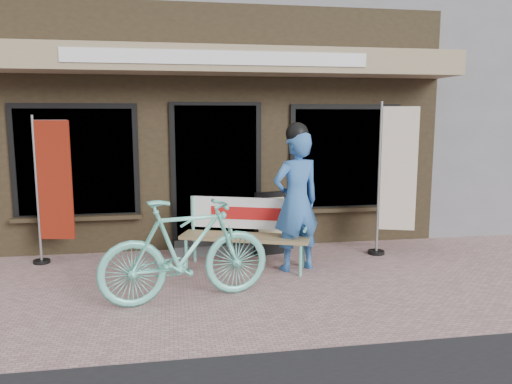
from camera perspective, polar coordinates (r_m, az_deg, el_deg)
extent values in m
plane|color=tan|center=(5.81, -2.61, -11.43)|extent=(70.00, 70.00, 0.00)
cube|color=black|center=(10.44, -6.10, 7.57)|extent=(7.00, 6.00, 3.60)
cube|color=#9A8868|center=(7.14, -4.46, 14.71)|extent=(7.00, 0.80, 0.35)
cube|color=white|center=(6.73, -4.13, 15.08)|extent=(4.00, 0.02, 0.18)
cube|color=black|center=(7.48, -4.54, 1.77)|extent=(1.20, 0.06, 2.10)
cube|color=black|center=(7.47, -4.54, 1.76)|extent=(1.35, 0.04, 2.20)
cube|color=black|center=(7.55, -19.89, 3.25)|extent=(1.60, 0.06, 1.50)
cube|color=black|center=(7.89, 10.09, 3.85)|extent=(1.60, 0.06, 1.50)
cube|color=black|center=(7.54, -19.91, 3.24)|extent=(1.75, 0.04, 1.65)
cube|color=black|center=(7.88, 10.12, 3.84)|extent=(1.75, 0.04, 1.65)
cube|color=black|center=(7.60, -19.66, -2.81)|extent=(1.80, 0.18, 0.06)
cube|color=black|center=(7.94, 10.08, -1.95)|extent=(1.80, 0.18, 0.06)
cube|color=#59595B|center=(7.45, -4.29, -6.29)|extent=(1.30, 0.45, 0.15)
cylinder|color=#6BD2BB|center=(6.65, -8.00, -7.11)|extent=(0.05, 0.05, 0.39)
cylinder|color=#6BD2BB|center=(7.00, -7.01, -6.30)|extent=(0.05, 0.05, 0.39)
cylinder|color=#6BD2BB|center=(6.34, 5.09, -7.84)|extent=(0.05, 0.05, 0.39)
cylinder|color=#6BD2BB|center=(6.70, 5.42, -6.94)|extent=(0.05, 0.05, 0.39)
cube|color=#917A4F|center=(6.58, -1.27, -5.18)|extent=(1.73, 0.99, 0.05)
cylinder|color=#6BD2BB|center=(6.90, -7.23, -2.59)|extent=(0.05, 0.05, 0.52)
cylinder|color=#6BD2BB|center=(6.59, 5.64, -3.09)|extent=(0.05, 0.05, 0.52)
cube|color=white|center=(6.71, -0.91, -2.43)|extent=(1.51, 0.59, 0.42)
cube|color=#B21414|center=(6.69, -0.95, -2.47)|extent=(0.95, 0.36, 0.17)
cylinder|color=#6BD2BB|center=(6.75, -7.93, -3.51)|extent=(0.18, 0.40, 0.04)
cylinder|color=#6BD2BB|center=(6.42, 5.73, -4.09)|extent=(0.18, 0.40, 0.04)
imported|color=#3266AD|center=(6.46, 4.63, -1.09)|extent=(0.75, 0.60, 1.81)
sphere|color=black|center=(6.37, 4.72, 6.65)|extent=(0.36, 0.36, 0.29)
imported|color=#6BD2BB|center=(5.47, -8.02, -6.59)|extent=(1.95, 0.91, 1.13)
cylinder|color=gray|center=(7.30, -23.75, 0.14)|extent=(0.04, 0.04, 2.01)
cylinder|color=gray|center=(7.14, -22.51, 7.56)|extent=(0.45, 0.10, 0.02)
cube|color=maroon|center=(7.19, -22.01, 1.22)|extent=(0.46, 0.10, 1.60)
cylinder|color=black|center=(7.50, -23.28, -7.31)|extent=(0.25, 0.25, 0.05)
cylinder|color=gray|center=(7.34, 13.87, 1.41)|extent=(0.05, 0.05, 2.20)
cylinder|color=gray|center=(7.31, 16.14, 9.31)|extent=(0.48, 0.18, 0.02)
cube|color=beige|center=(7.35, 16.01, 2.52)|extent=(0.48, 0.19, 1.75)
cylinder|color=black|center=(7.55, 13.57, -6.71)|extent=(0.30, 0.30, 0.05)
cube|color=black|center=(7.22, 1.59, -3.61)|extent=(0.47, 0.18, 0.92)
cube|color=beige|center=(7.16, 1.76, -2.89)|extent=(0.38, 0.10, 0.56)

